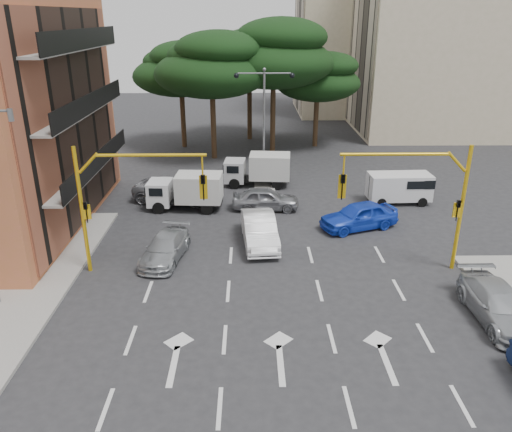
{
  "coord_description": "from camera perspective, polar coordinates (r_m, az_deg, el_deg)",
  "views": [
    {
      "loc": [
        -1.04,
        -19.02,
        11.22
      ],
      "look_at": [
        -0.72,
        4.81,
        1.6
      ],
      "focal_mm": 35.0,
      "sensor_mm": 36.0,
      "label": 1
    }
  ],
  "objects": [
    {
      "name": "pine_right",
      "position": [
        45.66,
        7.16,
        15.53
      ],
      "size": [
        7.49,
        7.49,
        8.37
      ],
      "color": "#382616",
      "rests_on": "ground"
    },
    {
      "name": "pine_left_far",
      "position": [
        45.57,
        -8.57,
        16.33
      ],
      "size": [
        8.32,
        8.32,
        9.3
      ],
      "color": "#382616",
      "rests_on": "ground"
    },
    {
      "name": "median_strip",
      "position": [
        36.77,
        0.88,
        4.34
      ],
      "size": [
        1.4,
        6.0,
        0.15
      ],
      "primitive_type": "cube",
      "color": "gray",
      "rests_on": "ground"
    },
    {
      "name": "pine_center",
      "position": [
        43.13,
        2.11,
        18.09
      ],
      "size": [
        9.98,
        9.98,
        11.16
      ],
      "color": "#382616",
      "rests_on": "ground"
    },
    {
      "name": "box_truck_b",
      "position": [
        35.06,
        0.21,
        5.28
      ],
      "size": [
        4.78,
        2.31,
        2.28
      ],
      "primitive_type": null,
      "rotation": [
        0.0,
        0.0,
        1.49
      ],
      "color": "silver",
      "rests_on": "ground"
    },
    {
      "name": "car_silver_cross_a",
      "position": [
        32.6,
        -9.04,
        2.99
      ],
      "size": [
        5.89,
        3.61,
        1.52
      ],
      "primitive_type": "imported",
      "rotation": [
        0.0,
        0.0,
        1.36
      ],
      "color": "gray",
      "rests_on": "ground"
    },
    {
      "name": "car_white_hatch",
      "position": [
        26.11,
        0.39,
        -1.59
      ],
      "size": [
        2.07,
        4.86,
        1.56
      ],
      "primitive_type": "imported",
      "rotation": [
        0.0,
        0.0,
        0.09
      ],
      "color": "white",
      "rests_on": "ground"
    },
    {
      "name": "box_truck_a",
      "position": [
        30.97,
        -8.01,
        2.75
      ],
      "size": [
        4.7,
        2.2,
        2.26
      ],
      "primitive_type": null,
      "rotation": [
        0.0,
        0.0,
        1.51
      ],
      "color": "white",
      "rests_on": "ground"
    },
    {
      "name": "van_white",
      "position": [
        33.13,
        16.02,
        3.09
      ],
      "size": [
        3.96,
        1.91,
        1.95
      ],
      "primitive_type": null,
      "rotation": [
        0.0,
        0.0,
        -1.53
      ],
      "color": "silver",
      "rests_on": "ground"
    },
    {
      "name": "apartment_beige_far",
      "position": [
        64.62,
        12.41,
        18.97
      ],
      "size": [
        16.2,
        12.15,
        16.7
      ],
      "color": "#C7B895",
      "rests_on": "ground"
    },
    {
      "name": "signal_mast_right",
      "position": [
        23.6,
        18.7,
        2.68
      ],
      "size": [
        5.79,
        0.37,
        6.0
      ],
      "color": "yellow",
      "rests_on": "ground"
    },
    {
      "name": "car_silver_parked",
      "position": [
        22.02,
        25.95,
        -9.1
      ],
      "size": [
        1.97,
        4.69,
        1.35
      ],
      "primitive_type": "imported",
      "rotation": [
        0.0,
        0.0,
        0.02
      ],
      "color": "#A4A7AC",
      "rests_on": "ground"
    },
    {
      "name": "car_silver_cross_b",
      "position": [
        30.77,
        1.08,
        1.99
      ],
      "size": [
        4.14,
        1.75,
        1.4
      ],
      "primitive_type": "imported",
      "rotation": [
        0.0,
        0.0,
        1.55
      ],
      "color": "gray",
      "rests_on": "ground"
    },
    {
      "name": "apartment_beige_near",
      "position": [
        55.2,
        22.8,
        18.45
      ],
      "size": [
        20.2,
        12.15,
        18.7
      ],
      "color": "#C7B895",
      "rests_on": "ground"
    },
    {
      "name": "ground",
      "position": [
        22.11,
        2.05,
        -8.53
      ],
      "size": [
        120.0,
        120.0,
        0.0
      ],
      "primitive_type": "plane",
      "color": "#28282B",
      "rests_on": "ground"
    },
    {
      "name": "pine_back",
      "position": [
        48.11,
        -0.7,
        17.67
      ],
      "size": [
        9.15,
        9.15,
        10.23
      ],
      "color": "#382616",
      "rests_on": "ground"
    },
    {
      "name": "car_silver_wagon",
      "position": [
        24.89,
        -10.33,
        -3.62
      ],
      "size": [
        2.38,
        4.46,
        1.23
      ],
      "primitive_type": "imported",
      "rotation": [
        0.0,
        0.0,
        -0.16
      ],
      "color": "#A1A5A9",
      "rests_on": "ground"
    },
    {
      "name": "car_blue_compact",
      "position": [
        28.58,
        11.67,
        0.04
      ],
      "size": [
        4.79,
        3.23,
        1.52
      ],
      "primitive_type": "imported",
      "rotation": [
        0.0,
        0.0,
        -1.21
      ],
      "color": "blue",
      "rests_on": "ground"
    },
    {
      "name": "pine_left_near",
      "position": [
        41.24,
        -5.03,
        16.88
      ],
      "size": [
        9.15,
        9.15,
        10.23
      ],
      "color": "#382616",
      "rests_on": "ground"
    },
    {
      "name": "signal_mast_left",
      "position": [
        22.99,
        -15.27,
        2.57
      ],
      "size": [
        5.79,
        0.37,
        6.0
      ],
      "color": "yellow",
      "rests_on": "ground"
    },
    {
      "name": "street_lamp_center",
      "position": [
        35.51,
        0.93,
        12.59
      ],
      "size": [
        4.16,
        0.36,
        7.77
      ],
      "color": "slate",
      "rests_on": "median_strip"
    }
  ]
}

